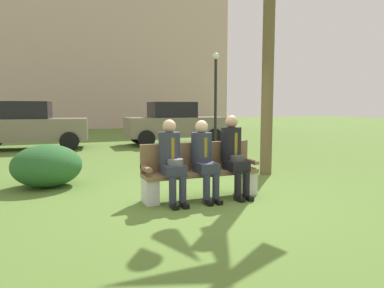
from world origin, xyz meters
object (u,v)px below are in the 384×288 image
(seated_man_middle, at_px, (204,155))
(building_backdrop, at_px, (115,40))
(seated_man_right, at_px, (234,152))
(park_bench, at_px, (200,172))
(parked_car_far, at_px, (175,123))
(parked_car_near, at_px, (28,126))
(shrub_near_bench, at_px, (47,166))
(street_lamp, at_px, (216,90))
(seated_man_left, at_px, (171,157))

(seated_man_middle, relative_size, building_backdrop, 0.08)
(seated_man_right, bearing_deg, park_bench, 167.20)
(seated_man_right, distance_m, parked_car_far, 8.23)
(parked_car_near, bearing_deg, shrub_near_bench, -84.43)
(seated_man_right, distance_m, street_lamp, 7.18)
(building_backdrop, bearing_deg, seated_man_right, -95.17)
(park_bench, relative_size, parked_car_far, 0.49)
(parked_car_near, bearing_deg, building_backdrop, 68.15)
(parked_car_far, xyz_separation_m, street_lamp, (1.03, -1.58, 1.28))
(seated_man_right, relative_size, building_backdrop, 0.08)
(seated_man_middle, height_order, parked_car_far, parked_car_far)
(seated_man_left, distance_m, building_backdrop, 23.19)
(parked_car_far, bearing_deg, park_bench, -106.45)
(shrub_near_bench, bearing_deg, parked_car_near, 95.57)
(seated_man_right, xyz_separation_m, shrub_near_bench, (-2.91, 1.89, -0.35))
(park_bench, distance_m, street_lamp, 7.37)
(shrub_near_bench, bearing_deg, park_bench, -36.95)
(parked_car_near, bearing_deg, park_bench, -70.16)
(park_bench, distance_m, parked_car_far, 8.26)
(seated_man_right, relative_size, street_lamp, 0.39)
(parked_car_near, distance_m, parked_car_far, 5.33)
(parked_car_near, distance_m, street_lamp, 6.76)
(park_bench, xyz_separation_m, parked_car_far, (2.33, 7.91, 0.41))
(parked_car_near, xyz_separation_m, parked_car_far, (5.31, -0.35, 0.00))
(parked_car_near, distance_m, building_backdrop, 15.97)
(seated_man_left, xyz_separation_m, parked_car_far, (2.87, 8.04, 0.12))
(park_bench, relative_size, building_backdrop, 0.12)
(parked_car_near, bearing_deg, seated_man_middle, -70.37)
(seated_man_right, xyz_separation_m, parked_car_far, (1.78, 8.04, 0.09))
(seated_man_left, bearing_deg, shrub_near_bench, 133.64)
(park_bench, distance_m, shrub_near_bench, 2.94)
(seated_man_left, xyz_separation_m, street_lamp, (3.91, 6.46, 1.40))
(park_bench, xyz_separation_m, parked_car_near, (-2.98, 8.26, 0.41))
(building_backdrop, bearing_deg, seated_man_middle, -96.57)
(shrub_near_bench, distance_m, building_backdrop, 21.81)
(seated_man_left, relative_size, parked_car_near, 0.32)
(seated_man_middle, relative_size, seated_man_right, 0.95)
(park_bench, bearing_deg, seated_man_left, -166.20)
(seated_man_left, xyz_separation_m, seated_man_right, (1.10, 0.01, 0.03))
(seated_man_middle, distance_m, parked_car_near, 8.91)
(park_bench, xyz_separation_m, seated_man_right, (0.56, -0.13, 0.32))
(seated_man_left, height_order, street_lamp, street_lamp)
(parked_car_near, height_order, building_backdrop, building_backdrop)
(parked_car_far, xyz_separation_m, building_backdrop, (0.24, 14.19, 5.72))
(park_bench, relative_size, seated_man_right, 1.43)
(seated_man_middle, bearing_deg, seated_man_right, 0.15)
(building_backdrop, bearing_deg, park_bench, -96.63)
(seated_man_right, height_order, street_lamp, street_lamp)
(park_bench, xyz_separation_m, building_backdrop, (2.57, 22.10, 6.13))
(seated_man_left, bearing_deg, seated_man_middle, 0.38)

